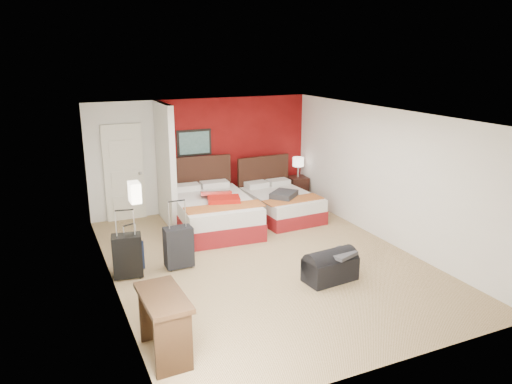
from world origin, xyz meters
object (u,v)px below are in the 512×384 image
bed_right (281,205)px  suitcase_charcoal (179,249)px  desk (165,325)px  duffel_bag (330,268)px  red_suitcase_open (220,197)px  bed_left (214,214)px  nightstand (298,189)px  table_lamp (298,167)px  suitcase_black (128,257)px  suitcase_navy (132,258)px

bed_right → suitcase_charcoal: (-2.74, -1.62, 0.07)m
desk → duffel_bag: bearing=15.5°
red_suitcase_open → duffel_bag: (0.77, -2.88, -0.48)m
bed_left → nightstand: 2.67m
bed_right → nightstand: size_ratio=2.94×
table_lamp → suitcase_black: (-4.48, -2.54, -0.50)m
bed_left → bed_right: size_ratio=1.20×
red_suitcase_open → suitcase_black: size_ratio=1.25×
bed_right → duffel_bag: (-0.71, -3.07, -0.06)m
red_suitcase_open → table_lamp: 2.62m
nightstand → desk: size_ratio=0.63×
red_suitcase_open → suitcase_navy: bearing=-131.5°
nightstand → suitcase_navy: 4.98m
nightstand → table_lamp: 0.54m
red_suitcase_open → bed_right: bearing=23.2°
nightstand → duffel_bag: size_ratio=0.73×
bed_left → table_lamp: (2.48, 0.98, 0.52)m
bed_right → nightstand: (0.90, 0.90, 0.04)m
bed_right → table_lamp: (0.90, 0.90, 0.57)m
bed_right → table_lamp: bearing=42.1°
suitcase_black → duffel_bag: suitcase_black is taller
bed_left → duffel_bag: size_ratio=2.58×
red_suitcase_open → nightstand: 2.64m
bed_left → suitcase_charcoal: (-1.16, -1.53, 0.02)m
nightstand → table_lamp: bearing=0.0°
red_suitcase_open → nightstand: (2.38, 1.08, -0.39)m
suitcase_navy → suitcase_charcoal: bearing=-32.9°
red_suitcase_open → suitcase_charcoal: size_ratio=1.27×
bed_left → nightstand: bed_left is taller
table_lamp → nightstand: bearing=0.0°
table_lamp → red_suitcase_open: bearing=-155.5°
red_suitcase_open → suitcase_black: (-2.10, -1.46, -0.35)m
bed_right → suitcase_navy: 3.79m
duffel_bag → nightstand: bearing=62.2°
bed_right → suitcase_charcoal: 3.19m
suitcase_black → suitcase_navy: 0.22m
duffel_bag → red_suitcase_open: bearing=99.3°
red_suitcase_open → desk: desk is taller
table_lamp → suitcase_black: 5.17m
suitcase_charcoal → bed_right: bearing=29.9°
suitcase_navy → duffel_bag: bearing=-51.2°
table_lamp → suitcase_charcoal: table_lamp is taller
red_suitcase_open → nightstand: red_suitcase_open is taller
desk → bed_right: bearing=46.1°
table_lamp → suitcase_charcoal: bearing=-145.3°
table_lamp → desk: size_ratio=0.50×
suitcase_black → suitcase_charcoal: 0.84m
suitcase_black → suitcase_charcoal: bearing=11.2°
nightstand → bed_right: bearing=-129.3°
nightstand → desk: (-4.46, -4.86, 0.09)m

